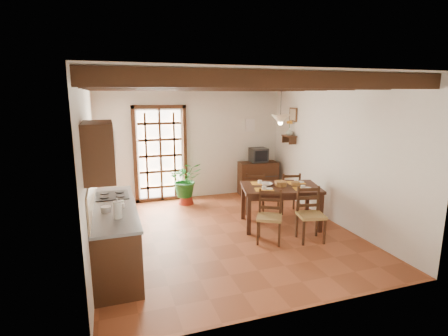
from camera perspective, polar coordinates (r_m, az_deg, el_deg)
name	(u,v)px	position (r m, az deg, el deg)	size (l,w,h in m)	color
ground_plane	(226,233)	(6.58, 0.29, -10.60)	(5.00, 5.00, 0.00)	brown
room_shell	(226,136)	(6.11, 0.31, 5.31)	(4.52, 5.02, 2.81)	silver
ceiling_beams	(226,84)	(6.07, 0.32, 13.53)	(4.50, 4.34, 0.20)	black
french_door	(160,152)	(8.38, -10.35, 2.52)	(1.26, 0.11, 2.32)	white
kitchen_counter	(115,235)	(5.54, -17.40, -10.34)	(0.64, 2.25, 1.38)	#331C10
upper_cabinet	(99,151)	(4.50, -19.77, 2.62)	(0.35, 0.80, 0.70)	#331C10
range_hood	(102,146)	(5.75, -19.27, 3.39)	(0.38, 0.60, 0.54)	white
counter_items	(113,202)	(5.47, -17.74, -5.27)	(0.50, 1.43, 0.25)	black
dining_table	(280,191)	(6.83, 9.21, -3.76)	(1.65, 1.27, 0.79)	#331A10
chair_near_left	(269,226)	(6.18, 7.38, -9.38)	(0.56, 0.55, 0.91)	olive
chair_near_right	(310,224)	(6.36, 13.89, -8.91)	(0.51, 0.49, 0.94)	olive
chair_far_left	(255,200)	(7.57, 5.07, -5.27)	(0.55, 0.53, 0.91)	olive
chair_far_right	(288,200)	(7.72, 10.48, -5.11)	(0.49, 0.48, 0.90)	olive
table_setting	(281,182)	(6.78, 9.26, -2.34)	(1.07, 0.71, 0.10)	orange
table_bowl	(267,184)	(6.79, 6.99, -2.66)	(0.22, 0.22, 0.05)	white
sideboard	(258,178)	(9.00, 5.56, -1.64)	(0.98, 0.44, 0.83)	#331C10
crt_tv	(258,155)	(8.87, 5.65, 2.15)	(0.42, 0.39, 0.35)	black
fuse_box	(250,125)	(8.96, 4.29, 6.98)	(0.25, 0.03, 0.32)	white
plant_pot	(186,199)	(8.26, -6.21, -5.10)	(0.35, 0.35, 0.22)	maroon
potted_plant	(186,180)	(8.14, -6.28, -2.00)	(1.90, 1.63, 2.12)	#144C19
wall_shelf	(289,138)	(8.48, 10.59, 4.90)	(0.20, 0.42, 0.20)	#331C10
shelf_vase	(289,132)	(8.46, 10.62, 5.84)	(0.15, 0.15, 0.15)	#B2BFB2
shelf_flowers	(290,123)	(8.44, 10.68, 7.24)	(0.14, 0.14, 0.36)	orange
framed_picture	(293,115)	(8.47, 11.23, 8.54)	(0.03, 0.32, 0.32)	brown
pendant_lamp	(280,118)	(6.68, 9.20, 7.99)	(0.36, 0.36, 0.84)	black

